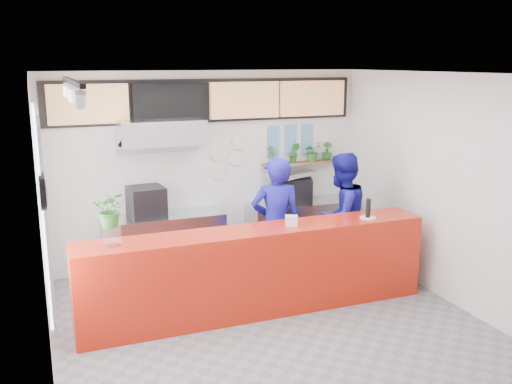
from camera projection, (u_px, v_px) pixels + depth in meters
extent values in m
plane|color=slate|center=(269.00, 324.00, 6.95)|extent=(5.00, 5.00, 0.00)
plane|color=silver|center=(271.00, 74.00, 6.28)|extent=(5.00, 5.00, 0.00)
plane|color=white|center=(208.00, 168.00, 8.88)|extent=(5.00, 0.00, 5.00)
plane|color=white|center=(41.00, 228.00, 5.73)|extent=(0.00, 5.00, 5.00)
plane|color=white|center=(445.00, 188.00, 7.50)|extent=(0.00, 5.00, 5.00)
cube|color=#B31E0C|center=(257.00, 271.00, 7.19)|extent=(4.50, 0.60, 1.10)
cube|color=beige|center=(207.00, 97.00, 8.63)|extent=(5.00, 0.02, 0.80)
cube|color=#B2B5BA|center=(164.00, 244.00, 8.56)|extent=(1.80, 0.60, 0.90)
cube|color=black|center=(146.00, 202.00, 8.33)|extent=(0.54, 0.54, 0.45)
cube|color=#B2B5BA|center=(160.00, 132.00, 8.14)|extent=(1.20, 0.70, 0.35)
cube|color=#B2B5BA|center=(161.00, 146.00, 8.18)|extent=(1.20, 0.69, 0.31)
cube|color=#B2B5BA|center=(302.00, 228.00, 9.38)|extent=(1.80, 0.60, 0.90)
cube|color=black|center=(291.00, 190.00, 9.16)|extent=(0.76, 0.65, 0.41)
cube|color=#ACAEB3|center=(292.00, 173.00, 9.10)|extent=(0.84, 0.72, 0.07)
cube|color=brown|center=(303.00, 163.00, 9.36)|extent=(1.40, 0.18, 0.04)
cube|color=tan|center=(88.00, 104.00, 7.92)|extent=(1.10, 0.10, 0.55)
cube|color=black|center=(170.00, 102.00, 8.33)|extent=(1.10, 0.10, 0.55)
cube|color=tan|center=(245.00, 100.00, 8.74)|extent=(1.10, 0.10, 0.55)
cube|color=tan|center=(312.00, 98.00, 9.15)|extent=(1.10, 0.10, 0.55)
cube|color=black|center=(207.00, 101.00, 8.61)|extent=(4.80, 0.04, 0.65)
cube|color=silver|center=(42.00, 201.00, 5.97)|extent=(0.04, 2.20, 1.90)
cube|color=#B2B5BA|center=(44.00, 201.00, 5.97)|extent=(0.03, 2.30, 2.00)
cylinder|color=black|center=(43.00, 193.00, 4.80)|extent=(0.05, 0.30, 0.30)
cylinder|color=white|center=(47.00, 193.00, 4.81)|extent=(0.02, 0.26, 0.26)
cube|color=black|center=(72.00, 82.00, 5.55)|extent=(0.05, 2.40, 0.04)
cylinder|color=silver|center=(218.00, 152.00, 8.85)|extent=(0.24, 0.03, 0.24)
cylinder|color=silver|center=(236.00, 157.00, 8.98)|extent=(0.24, 0.03, 0.24)
cylinder|color=silver|center=(218.00, 171.00, 8.92)|extent=(0.24, 0.03, 0.24)
cylinder|color=silver|center=(239.00, 142.00, 8.94)|extent=(0.24, 0.03, 0.24)
cube|color=#598CBF|center=(274.00, 133.00, 9.14)|extent=(0.20, 0.02, 0.25)
cube|color=#598CBF|center=(291.00, 133.00, 9.25)|extent=(0.20, 0.02, 0.25)
cube|color=#598CBF|center=(307.00, 132.00, 9.36)|extent=(0.20, 0.02, 0.25)
cube|color=#598CBF|center=(273.00, 149.00, 9.20)|extent=(0.20, 0.02, 0.25)
cube|color=#598CBF|center=(290.00, 148.00, 9.31)|extent=(0.20, 0.02, 0.25)
cube|color=#598CBF|center=(307.00, 147.00, 9.41)|extent=(0.20, 0.02, 0.25)
imported|color=navy|center=(276.00, 225.00, 7.79)|extent=(0.78, 0.60, 1.89)
imported|color=navy|center=(341.00, 217.00, 8.21)|extent=(1.10, 0.98, 1.87)
imported|color=#266222|center=(271.00, 155.00, 9.12)|extent=(0.16, 0.11, 0.29)
imported|color=#266222|center=(294.00, 152.00, 9.26)|extent=(0.22, 0.20, 0.33)
imported|color=#266222|center=(313.00, 151.00, 9.38)|extent=(0.36, 0.34, 0.33)
imported|color=#266222|center=(327.00, 151.00, 9.48)|extent=(0.21, 0.20, 0.30)
cylinder|color=silver|center=(112.00, 236.00, 6.41)|extent=(0.24, 0.24, 0.24)
imported|color=#266222|center=(111.00, 209.00, 6.34)|extent=(0.44, 0.41, 0.41)
cube|color=silver|center=(291.00, 221.00, 7.19)|extent=(0.18, 0.15, 0.13)
cylinder|color=silver|center=(368.00, 218.00, 7.55)|extent=(0.25, 0.25, 0.02)
cylinder|color=black|center=(368.00, 208.00, 7.52)|extent=(0.08, 0.08, 0.25)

